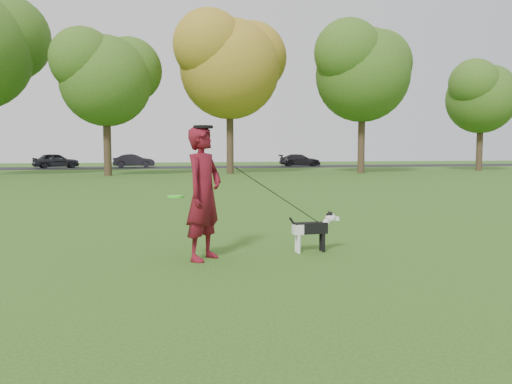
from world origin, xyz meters
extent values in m
plane|color=#285116|center=(0.00, 0.00, 0.00)|extent=(120.00, 120.00, 0.00)
cube|color=black|center=(0.00, 40.00, 0.01)|extent=(120.00, 7.00, 0.02)
imported|color=#580C12|center=(-1.24, -0.04, 0.97)|extent=(0.81, 0.84, 1.94)
cube|color=black|center=(0.44, 0.12, 0.38)|extent=(0.53, 0.16, 0.17)
cube|color=white|center=(0.24, 0.12, 0.37)|extent=(0.15, 0.17, 0.16)
cylinder|color=white|center=(0.24, 0.06, 0.15)|extent=(0.05, 0.05, 0.29)
cylinder|color=white|center=(0.24, 0.18, 0.15)|extent=(0.05, 0.05, 0.29)
cylinder|color=black|center=(0.64, 0.06, 0.15)|extent=(0.05, 0.05, 0.29)
cylinder|color=black|center=(0.64, 0.18, 0.15)|extent=(0.05, 0.05, 0.29)
cylinder|color=white|center=(0.68, 0.12, 0.42)|extent=(0.18, 0.11, 0.19)
sphere|color=white|center=(0.78, 0.12, 0.53)|extent=(0.16, 0.16, 0.16)
sphere|color=black|center=(0.77, 0.12, 0.56)|extent=(0.13, 0.13, 0.13)
cube|color=white|center=(0.86, 0.12, 0.51)|extent=(0.11, 0.06, 0.06)
sphere|color=black|center=(0.92, 0.12, 0.51)|extent=(0.03, 0.03, 0.03)
cone|color=black|center=(0.77, 0.08, 0.61)|extent=(0.06, 0.06, 0.07)
cone|color=black|center=(0.77, 0.16, 0.61)|extent=(0.06, 0.06, 0.07)
cylinder|color=black|center=(0.18, 0.12, 0.44)|extent=(0.18, 0.03, 0.24)
cylinder|color=black|center=(0.63, 0.12, 0.43)|extent=(0.12, 0.12, 0.02)
imported|color=black|center=(-9.23, 40.00, 0.68)|extent=(4.19, 2.78, 1.33)
imported|color=black|center=(-2.51, 40.00, 0.63)|extent=(3.73, 1.31, 1.23)
imported|color=black|center=(13.50, 40.00, 0.62)|extent=(4.29, 2.19, 1.19)
cylinder|color=#37F21E|center=(-1.65, -0.14, 0.94)|extent=(0.23, 0.23, 0.02)
cylinder|color=black|center=(-1.24, -0.04, 1.92)|extent=(0.28, 0.28, 0.04)
cylinder|color=#38281C|center=(-4.00, 25.50, 2.10)|extent=(0.48, 0.48, 4.20)
sphere|color=#426B1E|center=(-4.00, 25.50, 6.44)|extent=(5.60, 5.60, 5.60)
cylinder|color=#38281C|center=(4.00, 26.50, 2.52)|extent=(0.48, 0.48, 5.04)
sphere|color=#A58426|center=(4.00, 26.50, 7.73)|extent=(6.72, 6.72, 6.72)
cylinder|color=#38281C|center=(13.00, 25.00, 2.42)|extent=(0.48, 0.48, 4.83)
sphere|color=#426B1E|center=(13.00, 25.00, 7.41)|extent=(6.44, 6.44, 6.44)
cylinder|color=#38281C|center=(24.00, 27.00, 1.99)|extent=(0.48, 0.48, 3.99)
sphere|color=#426B1E|center=(24.00, 27.00, 6.12)|extent=(5.32, 5.32, 5.32)
camera|label=1|loc=(-2.16, -7.19, 1.59)|focal=35.00mm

